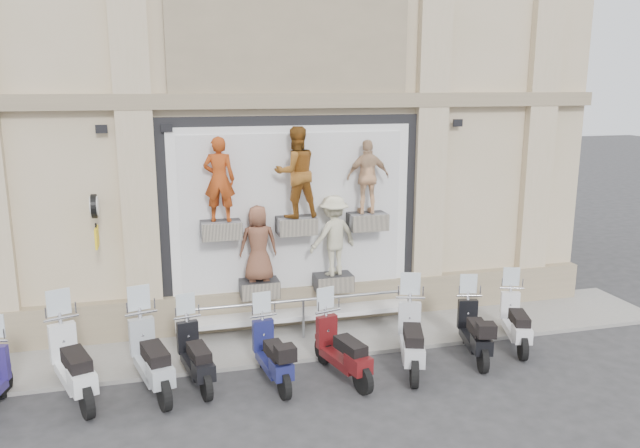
{
  "coord_description": "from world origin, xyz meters",
  "views": [
    {
      "loc": [
        -2.75,
        -9.69,
        5.19
      ],
      "look_at": [
        0.33,
        1.9,
        2.48
      ],
      "focal_mm": 35.0,
      "sensor_mm": 36.0,
      "label": 1
    }
  ],
  "objects_px": {
    "scooter_f": "(342,338)",
    "scooter_e": "(272,343)",
    "clock_sign_bracket": "(95,214)",
    "scooter_b": "(71,350)",
    "scooter_g": "(412,326)",
    "guard_rail": "(303,320)",
    "scooter_i": "(516,311)",
    "scooter_d": "(195,344)",
    "scooter_h": "(475,321)",
    "scooter_c": "(150,344)"
  },
  "relations": [
    {
      "from": "guard_rail",
      "to": "scooter_e",
      "type": "height_order",
      "value": "scooter_e"
    },
    {
      "from": "guard_rail",
      "to": "scooter_e",
      "type": "relative_size",
      "value": 2.76
    },
    {
      "from": "scooter_f",
      "to": "scooter_g",
      "type": "height_order",
      "value": "scooter_g"
    },
    {
      "from": "scooter_h",
      "to": "scooter_i",
      "type": "distance_m",
      "value": 1.09
    },
    {
      "from": "clock_sign_bracket",
      "to": "scooter_e",
      "type": "distance_m",
      "value": 4.15
    },
    {
      "from": "scooter_e",
      "to": "scooter_h",
      "type": "bearing_deg",
      "value": -6.38
    },
    {
      "from": "scooter_f",
      "to": "scooter_b",
      "type": "bearing_deg",
      "value": 160.34
    },
    {
      "from": "scooter_b",
      "to": "scooter_e",
      "type": "bearing_deg",
      "value": -24.19
    },
    {
      "from": "guard_rail",
      "to": "scooter_i",
      "type": "xyz_separation_m",
      "value": [
        4.07,
        -1.31,
        0.27
      ]
    },
    {
      "from": "scooter_c",
      "to": "scooter_e",
      "type": "bearing_deg",
      "value": -20.08
    },
    {
      "from": "scooter_d",
      "to": "scooter_g",
      "type": "xyz_separation_m",
      "value": [
        3.9,
        -0.41,
        0.08
      ]
    },
    {
      "from": "scooter_e",
      "to": "scooter_f",
      "type": "distance_m",
      "value": 1.25
    },
    {
      "from": "scooter_c",
      "to": "scooter_e",
      "type": "height_order",
      "value": "scooter_c"
    },
    {
      "from": "scooter_e",
      "to": "scooter_f",
      "type": "bearing_deg",
      "value": -14.31
    },
    {
      "from": "scooter_h",
      "to": "scooter_i",
      "type": "relative_size",
      "value": 1.01
    },
    {
      "from": "scooter_e",
      "to": "scooter_g",
      "type": "bearing_deg",
      "value": -9.59
    },
    {
      "from": "scooter_i",
      "to": "scooter_e",
      "type": "bearing_deg",
      "value": -157.99
    },
    {
      "from": "scooter_b",
      "to": "guard_rail",
      "type": "bearing_deg",
      "value": -2.26
    },
    {
      "from": "scooter_e",
      "to": "scooter_c",
      "type": "bearing_deg",
      "value": 167.05
    },
    {
      "from": "scooter_c",
      "to": "scooter_f",
      "type": "distance_m",
      "value": 3.33
    },
    {
      "from": "scooter_h",
      "to": "scooter_i",
      "type": "height_order",
      "value": "scooter_h"
    },
    {
      "from": "scooter_f",
      "to": "scooter_h",
      "type": "relative_size",
      "value": 1.02
    },
    {
      "from": "scooter_c",
      "to": "scooter_g",
      "type": "relative_size",
      "value": 1.03
    },
    {
      "from": "clock_sign_bracket",
      "to": "scooter_c",
      "type": "relative_size",
      "value": 0.49
    },
    {
      "from": "scooter_c",
      "to": "scooter_d",
      "type": "bearing_deg",
      "value": -9.08
    },
    {
      "from": "scooter_d",
      "to": "scooter_i",
      "type": "relative_size",
      "value": 1.01
    },
    {
      "from": "guard_rail",
      "to": "scooter_e",
      "type": "distance_m",
      "value": 1.88
    },
    {
      "from": "scooter_b",
      "to": "scooter_d",
      "type": "bearing_deg",
      "value": -19.17
    },
    {
      "from": "clock_sign_bracket",
      "to": "scooter_b",
      "type": "bearing_deg",
      "value": -101.75
    },
    {
      "from": "scooter_d",
      "to": "scooter_i",
      "type": "distance_m",
      "value": 6.33
    },
    {
      "from": "scooter_c",
      "to": "scooter_d",
      "type": "xyz_separation_m",
      "value": [
        0.75,
        0.06,
        -0.11
      ]
    },
    {
      "from": "guard_rail",
      "to": "scooter_g",
      "type": "height_order",
      "value": "scooter_g"
    },
    {
      "from": "scooter_h",
      "to": "scooter_i",
      "type": "xyz_separation_m",
      "value": [
        1.06,
        0.26,
        -0.01
      ]
    },
    {
      "from": "scooter_b",
      "to": "scooter_h",
      "type": "distance_m",
      "value": 7.29
    },
    {
      "from": "scooter_e",
      "to": "scooter_i",
      "type": "bearing_deg",
      "value": -3.54
    },
    {
      "from": "scooter_e",
      "to": "scooter_f",
      "type": "height_order",
      "value": "scooter_f"
    },
    {
      "from": "scooter_c",
      "to": "scooter_f",
      "type": "xyz_separation_m",
      "value": [
        3.3,
        -0.39,
        -0.09
      ]
    },
    {
      "from": "clock_sign_bracket",
      "to": "scooter_f",
      "type": "relative_size",
      "value": 0.54
    },
    {
      "from": "guard_rail",
      "to": "clock_sign_bracket",
      "type": "bearing_deg",
      "value": 173.16
    },
    {
      "from": "scooter_d",
      "to": "scooter_f",
      "type": "distance_m",
      "value": 2.59
    },
    {
      "from": "clock_sign_bracket",
      "to": "scooter_b",
      "type": "height_order",
      "value": "clock_sign_bracket"
    },
    {
      "from": "scooter_f",
      "to": "guard_rail",
      "type": "bearing_deg",
      "value": 85.39
    },
    {
      "from": "scooter_e",
      "to": "clock_sign_bracket",
      "type": "bearing_deg",
      "value": 138.22
    },
    {
      "from": "scooter_f",
      "to": "scooter_e",
      "type": "bearing_deg",
      "value": 158.32
    },
    {
      "from": "clock_sign_bracket",
      "to": "scooter_b",
      "type": "relative_size",
      "value": 0.48
    },
    {
      "from": "clock_sign_bracket",
      "to": "scooter_d",
      "type": "xyz_separation_m",
      "value": [
        1.64,
        -1.78,
        -2.06
      ]
    },
    {
      "from": "clock_sign_bracket",
      "to": "scooter_g",
      "type": "bearing_deg",
      "value": -21.57
    },
    {
      "from": "clock_sign_bracket",
      "to": "scooter_d",
      "type": "height_order",
      "value": "clock_sign_bracket"
    },
    {
      "from": "guard_rail",
      "to": "clock_sign_bracket",
      "type": "xyz_separation_m",
      "value": [
        -3.9,
        0.47,
        2.34
      ]
    },
    {
      "from": "scooter_c",
      "to": "scooter_d",
      "type": "height_order",
      "value": "scooter_c"
    }
  ]
}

